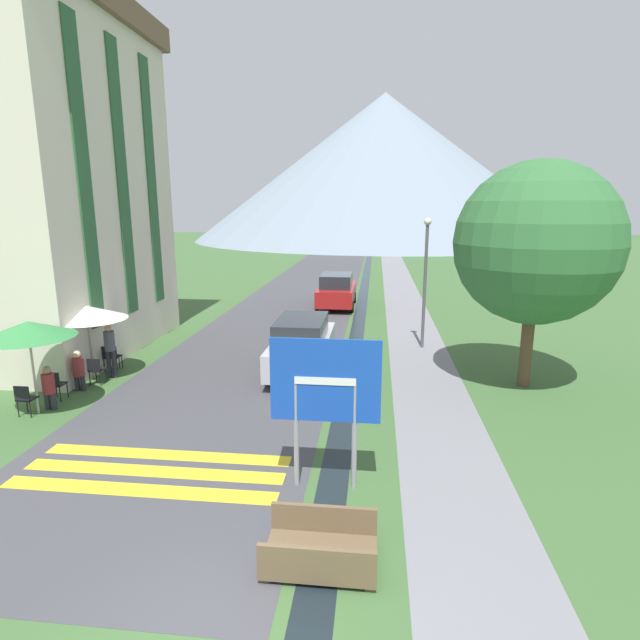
# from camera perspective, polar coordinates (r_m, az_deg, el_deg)

# --- Properties ---
(ground_plane) EXTENTS (160.00, 160.00, 0.00)m
(ground_plane) POSITION_cam_1_polar(r_m,az_deg,el_deg) (25.66, 1.95, 0.87)
(ground_plane) COLOR #3D6033
(road) EXTENTS (6.40, 60.00, 0.01)m
(road) POSITION_cam_1_polar(r_m,az_deg,el_deg) (35.71, -0.80, 4.26)
(road) COLOR #424247
(road) RESTS_ON ground_plane
(footpath) EXTENTS (2.20, 60.00, 0.01)m
(footpath) POSITION_cam_1_polar(r_m,az_deg,el_deg) (35.47, 9.04, 4.05)
(footpath) COLOR slate
(footpath) RESTS_ON ground_plane
(drainage_channel) EXTENTS (0.60, 60.00, 0.00)m
(drainage_channel) POSITION_cam_1_polar(r_m,az_deg,el_deg) (35.44, 5.16, 4.14)
(drainage_channel) COLOR black
(drainage_channel) RESTS_ON ground_plane
(crosswalk_marking) EXTENTS (5.44, 1.84, 0.01)m
(crosswalk_marking) POSITION_cam_1_polar(r_m,az_deg,el_deg) (11.21, -18.48, -16.07)
(crosswalk_marking) COLOR yellow
(crosswalk_marking) RESTS_ON ground_plane
(mountain_distant) EXTENTS (62.00, 62.00, 23.23)m
(mountain_distant) POSITION_cam_1_polar(r_m,az_deg,el_deg) (86.56, 7.29, 16.87)
(mountain_distant) COLOR gray
(mountain_distant) RESTS_ON ground_plane
(hotel_building) EXTENTS (5.48, 8.98, 12.35)m
(hotel_building) POSITION_cam_1_polar(r_m,az_deg,el_deg) (20.50, -28.20, 15.04)
(hotel_building) COLOR beige
(hotel_building) RESTS_ON ground_plane
(road_sign) EXTENTS (2.07, 0.11, 2.97)m
(road_sign) POSITION_cam_1_polar(r_m,az_deg,el_deg) (9.35, 0.60, -8.21)
(road_sign) COLOR gray
(road_sign) RESTS_ON ground_plane
(footbridge) EXTENTS (1.70, 1.10, 0.65)m
(footbridge) POSITION_cam_1_polar(r_m,az_deg,el_deg) (8.30, 0.04, -24.83)
(footbridge) COLOR brown
(footbridge) RESTS_ON ground_plane
(parked_car_near) EXTENTS (1.86, 4.57, 1.82)m
(parked_car_near) POSITION_cam_1_polar(r_m,az_deg,el_deg) (16.30, -2.06, -2.82)
(parked_car_near) COLOR #B2B2B7
(parked_car_near) RESTS_ON ground_plane
(parked_car_far) EXTENTS (1.99, 4.31, 1.82)m
(parked_car_far) POSITION_cam_1_polar(r_m,az_deg,el_deg) (26.87, 1.90, 3.39)
(parked_car_far) COLOR #A31919
(parked_car_far) RESTS_ON ground_plane
(cafe_chair_middle) EXTENTS (0.40, 0.40, 0.85)m
(cafe_chair_middle) POSITION_cam_1_polar(r_m,az_deg,el_deg) (16.64, -24.25, -5.08)
(cafe_chair_middle) COLOR black
(cafe_chair_middle) RESTS_ON ground_plane
(cafe_chair_far_left) EXTENTS (0.40, 0.40, 0.85)m
(cafe_chair_far_left) POSITION_cam_1_polar(r_m,az_deg,el_deg) (17.85, -22.90, -3.79)
(cafe_chair_far_left) COLOR black
(cafe_chair_far_left) RESTS_ON ground_plane
(cafe_chair_far_right) EXTENTS (0.40, 0.40, 0.85)m
(cafe_chair_far_right) POSITION_cam_1_polar(r_m,az_deg,el_deg) (17.87, -22.62, -3.75)
(cafe_chair_far_right) COLOR black
(cafe_chair_far_right) RESTS_ON ground_plane
(cafe_chair_near_left) EXTENTS (0.40, 0.40, 0.85)m
(cafe_chair_near_left) POSITION_cam_1_polar(r_m,az_deg,el_deg) (15.81, -28.01, -6.37)
(cafe_chair_near_left) COLOR black
(cafe_chair_near_left) RESTS_ON ground_plane
(cafe_chair_nearest) EXTENTS (0.40, 0.40, 0.85)m
(cafe_chair_nearest) POSITION_cam_1_polar(r_m,az_deg,el_deg) (15.03, -30.65, -7.62)
(cafe_chair_nearest) COLOR black
(cafe_chair_nearest) RESTS_ON ground_plane
(cafe_umbrella_front_green) EXTENTS (2.29, 2.29, 2.48)m
(cafe_umbrella_front_green) POSITION_cam_1_polar(r_m,az_deg,el_deg) (14.66, -30.40, -0.94)
(cafe_umbrella_front_green) COLOR #B7B2A8
(cafe_umbrella_front_green) RESTS_ON ground_plane
(cafe_umbrella_middle_white) EXTENTS (2.34, 2.34, 2.33)m
(cafe_umbrella_middle_white) POSITION_cam_1_polar(r_m,az_deg,el_deg) (16.96, -25.02, 0.76)
(cafe_umbrella_middle_white) COLOR #B7B2A8
(cafe_umbrella_middle_white) RESTS_ON ground_plane
(person_seated_far) EXTENTS (0.32, 0.32, 1.21)m
(person_seated_far) POSITION_cam_1_polar(r_m,az_deg,el_deg) (15.16, -28.60, -6.60)
(person_seated_far) COLOR #282833
(person_seated_far) RESTS_ON ground_plane
(person_seated_near) EXTENTS (0.32, 0.32, 1.22)m
(person_seated_near) POSITION_cam_1_polar(r_m,az_deg,el_deg) (16.28, -25.88, -5.02)
(person_seated_near) COLOR #282833
(person_seated_near) RESTS_ON ground_plane
(person_standing_terrace) EXTENTS (0.32, 0.32, 1.72)m
(person_standing_terrace) POSITION_cam_1_polar(r_m,az_deg,el_deg) (17.00, -22.88, -2.88)
(person_standing_terrace) COLOR #282833
(person_standing_terrace) RESTS_ON ground_plane
(streetlamp) EXTENTS (0.28, 0.28, 4.92)m
(streetlamp) POSITION_cam_1_polar(r_m,az_deg,el_deg) (19.14, 11.96, 5.42)
(streetlamp) COLOR #515156
(streetlamp) RESTS_ON ground_plane
(tree_by_path) EXTENTS (4.67, 4.67, 6.62)m
(tree_by_path) POSITION_cam_1_polar(r_m,az_deg,el_deg) (15.68, 23.48, 8.01)
(tree_by_path) COLOR brown
(tree_by_path) RESTS_ON ground_plane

